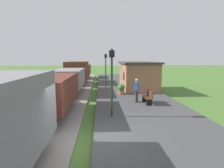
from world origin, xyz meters
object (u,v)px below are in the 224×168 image
bench_near_hut (148,97)px  potted_planter (121,89)px  lamp_post_near (112,70)px  freight_train (68,79)px  lamp_post_far (106,64)px  station_hut (138,75)px  person_waiting (137,89)px

bench_near_hut → potted_planter: bearing=112.8°
lamp_post_near → freight_train: bearing=116.1°
lamp_post_far → station_hut: bearing=-23.0°
freight_train → bench_near_hut: size_ratio=21.73×
freight_train → bench_near_hut: 7.71m
freight_train → station_hut: station_hut is taller
bench_near_hut → potted_planter: potted_planter is taller
person_waiting → lamp_post_far: 7.68m
freight_train → person_waiting: bearing=-35.9°
station_hut → potted_planter: size_ratio=6.33×
potted_planter → lamp_post_far: lamp_post_far is taller
person_waiting → lamp_post_far: (-2.00, 7.24, 1.62)m
freight_train → lamp_post_far: lamp_post_far is taller
station_hut → bench_near_hut: 6.41m
station_hut → potted_planter: bearing=-126.3°
lamp_post_far → bench_near_hut: bearing=-70.6°
person_waiting → potted_planter: person_waiting is taller
bench_near_hut → person_waiting: bearing=147.0°
lamp_post_near → lamp_post_far: 10.42m
bench_near_hut → lamp_post_near: (-2.72, -2.71, 2.08)m
station_hut → potted_planter: 3.58m
freight_train → person_waiting: (5.51, -4.00, -0.34)m
station_hut → person_waiting: bearing=-102.4°
station_hut → lamp_post_far: size_ratio=1.57×
lamp_post_near → lamp_post_far: same height
freight_train → lamp_post_far: (3.52, 3.24, 1.28)m
station_hut → potted_planter: (-2.05, -2.79, -0.93)m
station_hut → lamp_post_far: lamp_post_far is taller
station_hut → person_waiting: size_ratio=3.39×
potted_planter → lamp_post_far: 4.83m
potted_planter → lamp_post_near: 6.69m
bench_near_hut → lamp_post_near: bearing=-135.1°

